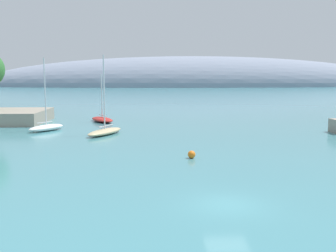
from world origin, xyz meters
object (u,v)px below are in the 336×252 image
sailboat_sand_outer_mooring (105,131)px  mooring_buoy_orange (192,154)px  sailboat_white_mid_mooring (46,127)px  sailboat_red_near_shore (102,119)px

sailboat_sand_outer_mooring → mooring_buoy_orange: sailboat_sand_outer_mooring is taller
sailboat_white_mid_mooring → sailboat_sand_outer_mooring: size_ratio=0.98×
sailboat_sand_outer_mooring → mooring_buoy_orange: bearing=58.7°
sailboat_red_near_shore → sailboat_white_mid_mooring: bearing=119.4°
sailboat_white_mid_mooring → mooring_buoy_orange: bearing=-103.0°
sailboat_white_mid_mooring → mooring_buoy_orange: 25.40m
mooring_buoy_orange → sailboat_white_mid_mooring: bearing=134.1°
sailboat_white_mid_mooring → sailboat_red_near_shore: bearing=1.2°
sailboat_white_mid_mooring → mooring_buoy_orange: sailboat_white_mid_mooring is taller
sailboat_sand_outer_mooring → mooring_buoy_orange: size_ratio=14.20×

